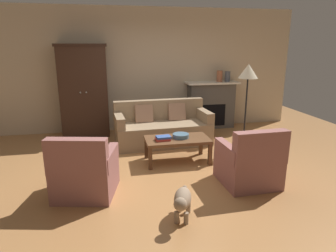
# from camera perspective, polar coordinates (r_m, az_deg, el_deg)

# --- Properties ---
(ground_plane) EXTENTS (9.60, 9.60, 0.00)m
(ground_plane) POSITION_cam_1_polar(r_m,az_deg,el_deg) (4.99, -0.26, -8.06)
(ground_plane) COLOR #B27A47
(back_wall) EXTENTS (7.20, 0.10, 2.80)m
(back_wall) POSITION_cam_1_polar(r_m,az_deg,el_deg) (7.13, -4.27, 10.61)
(back_wall) COLOR beige
(back_wall) RESTS_ON ground
(fireplace) EXTENTS (1.26, 0.48, 1.12)m
(fireplace) POSITION_cam_1_polar(r_m,az_deg,el_deg) (7.35, 8.21, 4.09)
(fireplace) COLOR #4C4947
(fireplace) RESTS_ON ground
(armoire) EXTENTS (1.06, 0.57, 2.00)m
(armoire) POSITION_cam_1_polar(r_m,az_deg,el_deg) (6.81, -15.69, 6.49)
(armoire) COLOR #382319
(armoire) RESTS_ON ground
(couch) EXTENTS (1.96, 0.96, 0.86)m
(couch) POSITION_cam_1_polar(r_m,az_deg,el_deg) (6.15, -1.11, -0.38)
(couch) COLOR #937A5B
(couch) RESTS_ON ground
(coffee_table) EXTENTS (1.10, 0.60, 0.42)m
(coffee_table) POSITION_cam_1_polar(r_m,az_deg,el_deg) (5.16, 1.78, -2.93)
(coffee_table) COLOR brown
(coffee_table) RESTS_ON ground
(fruit_bowl) EXTENTS (0.28, 0.28, 0.07)m
(fruit_bowl) POSITION_cam_1_polar(r_m,az_deg,el_deg) (5.16, 2.45, -1.87)
(fruit_bowl) COLOR slate
(fruit_bowl) RESTS_ON coffee_table
(book_stack) EXTENTS (0.27, 0.20, 0.07)m
(book_stack) POSITION_cam_1_polar(r_m,az_deg,el_deg) (5.02, -0.95, -2.34)
(book_stack) COLOR #B73833
(book_stack) RESTS_ON coffee_table
(mantel_vase_terracotta) EXTENTS (0.14, 0.14, 0.26)m
(mantel_vase_terracotta) POSITION_cam_1_polar(r_m,az_deg,el_deg) (7.30, 9.82, 9.36)
(mantel_vase_terracotta) COLOR #A86042
(mantel_vase_terracotta) RESTS_ON fireplace
(mantel_vase_slate) EXTENTS (0.13, 0.13, 0.24)m
(mantel_vase_slate) POSITION_cam_1_polar(r_m,az_deg,el_deg) (7.37, 11.29, 9.27)
(mantel_vase_slate) COLOR #565B66
(mantel_vase_slate) RESTS_ON fireplace
(armchair_near_left) EXTENTS (0.91, 0.92, 0.88)m
(armchair_near_left) POSITION_cam_1_polar(r_m,az_deg,el_deg) (4.20, -15.60, -8.66)
(armchair_near_left) COLOR #935B56
(armchair_near_left) RESTS_ON ground
(armchair_near_right) EXTENTS (0.80, 0.80, 0.88)m
(armchair_near_right) POSITION_cam_1_polar(r_m,az_deg,el_deg) (4.49, 15.31, -7.00)
(armchair_near_right) COLOR #935B56
(armchair_near_right) RESTS_ON ground
(floor_lamp) EXTENTS (0.36, 0.36, 1.64)m
(floor_lamp) POSITION_cam_1_polar(r_m,az_deg,el_deg) (5.78, 15.02, 9.15)
(floor_lamp) COLOR black
(floor_lamp) RESTS_ON ground
(dog) EXTENTS (0.33, 0.55, 0.39)m
(dog) POSITION_cam_1_polar(r_m,az_deg,el_deg) (3.55, 2.75, -13.97)
(dog) COLOR gray
(dog) RESTS_ON ground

